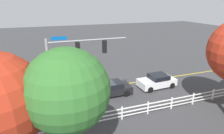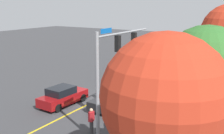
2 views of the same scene
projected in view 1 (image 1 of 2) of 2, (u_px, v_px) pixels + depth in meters
ground_plane at (104, 87)px, 21.30m from camera, size 120.00×120.00×0.00m
lane_center_stripe at (137, 82)px, 22.57m from camera, size 28.00×0.16×0.01m
signal_assembly at (72, 62)px, 14.58m from camera, size 6.22×0.38×6.68m
car_0 at (110, 89)px, 19.29m from camera, size 4.42×2.01×1.38m
car_1 at (157, 81)px, 21.10m from camera, size 4.21×2.21×1.44m
car_2 at (85, 78)px, 21.99m from camera, size 4.34×2.01×1.52m
pedestrian at (63, 100)px, 16.51m from camera, size 0.44×0.33×1.69m
white_rail_fence at (160, 105)px, 16.39m from camera, size 26.10×0.10×1.15m
tree_2 at (67, 91)px, 9.10m from camera, size 4.19×4.19×7.12m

